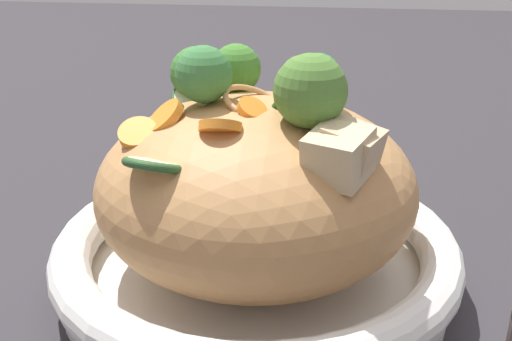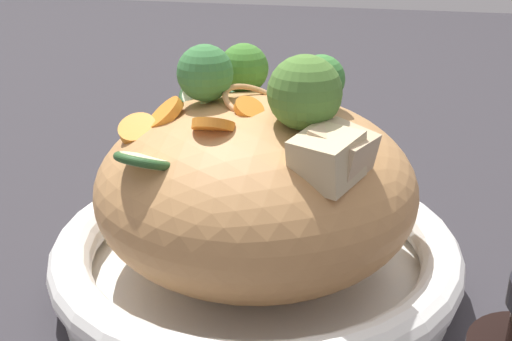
{
  "view_description": "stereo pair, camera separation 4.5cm",
  "coord_description": "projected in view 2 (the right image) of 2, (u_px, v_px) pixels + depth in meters",
  "views": [
    {
      "loc": [
        0.41,
        0.05,
        0.27
      ],
      "look_at": [
        0.0,
        0.0,
        0.09
      ],
      "focal_mm": 43.47,
      "sensor_mm": 36.0,
      "label": 1
    },
    {
      "loc": [
        0.4,
        0.1,
        0.27
      ],
      "look_at": [
        0.0,
        0.0,
        0.09
      ],
      "focal_mm": 43.47,
      "sensor_mm": 36.0,
      "label": 2
    }
  ],
  "objects": [
    {
      "name": "broccoli_florets",
      "position": [
        263.0,
        80.0,
        0.44
      ],
      "size": [
        0.16,
        0.15,
        0.07
      ],
      "color": "#99BB75",
      "rests_on": "serving_bowl"
    },
    {
      "name": "carrot_coins",
      "position": [
        180.0,
        121.0,
        0.41
      ],
      "size": [
        0.06,
        0.11,
        0.03
      ],
      "color": "orange",
      "rests_on": "serving_bowl"
    },
    {
      "name": "ground_plane",
      "position": [
        256.0,
        282.0,
        0.48
      ],
      "size": [
        3.0,
        3.0,
        0.0
      ],
      "primitive_type": "plane",
      "color": "#2F2C30"
    },
    {
      "name": "noodle_heap",
      "position": [
        256.0,
        186.0,
        0.45
      ],
      "size": [
        0.23,
        0.23,
        0.14
      ],
      "color": "tan",
      "rests_on": "serving_bowl"
    },
    {
      "name": "chicken_chunks",
      "position": [
        333.0,
        156.0,
        0.37
      ],
      "size": [
        0.06,
        0.05,
        0.03
      ],
      "color": "#CEB189",
      "rests_on": "serving_bowl"
    },
    {
      "name": "serving_bowl",
      "position": [
        256.0,
        255.0,
        0.47
      ],
      "size": [
        0.31,
        0.31,
        0.05
      ],
      "color": "white",
      "rests_on": "ground_plane"
    },
    {
      "name": "zucchini_slices",
      "position": [
        226.0,
        113.0,
        0.46
      ],
      "size": [
        0.21,
        0.13,
        0.06
      ],
      "color": "beige",
      "rests_on": "serving_bowl"
    }
  ]
}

